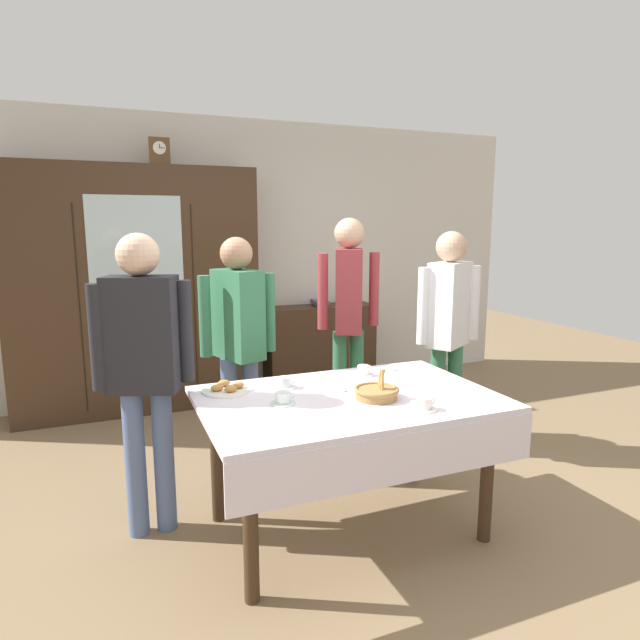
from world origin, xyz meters
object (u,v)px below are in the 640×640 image
object	(u,v)px
book_stack	(320,303)
tea_cup_far_left	(283,399)
person_near_right_end	(349,305)
person_behind_table_right	(238,332)
bookshelf_low	(320,346)
tea_cup_back_edge	(364,371)
spoon_front_edge	(341,392)
person_by_cabinet	(144,356)
tea_cup_far_right	(285,383)
spoon_mid_left	(393,370)
wall_cabinet	(137,291)
pastry_plate	(227,389)
person_behind_table_left	(448,320)
tea_cup_near_left	(425,404)
dining_table	(350,417)
mantel_clock	(159,152)
bread_basket	(377,392)

from	to	relation	value
book_stack	tea_cup_far_left	bearing A→B (deg)	-115.83
person_near_right_end	person_behind_table_right	bearing A→B (deg)	-164.02
bookshelf_low	tea_cup_back_edge	bearing A→B (deg)	-105.59
person_behind_table_right	spoon_front_edge	bearing A→B (deg)	-69.10
bookshelf_low	person_by_cabinet	bearing A→B (deg)	-130.71
tea_cup_far_right	person_by_cabinet	distance (m)	0.78
spoon_mid_left	person_near_right_end	distance (m)	0.96
tea_cup_back_edge	person_near_right_end	distance (m)	1.02
wall_cabinet	book_stack	size ratio (longest dim) A/B	10.02
pastry_plate	person_behind_table_left	xyz separation A→B (m)	(1.72, 0.38, 0.21)
book_stack	tea_cup_near_left	world-z (taller)	book_stack
dining_table	tea_cup_far_left	bearing A→B (deg)	173.39
person_near_right_end	dining_table	bearing A→B (deg)	-114.57
pastry_plate	mantel_clock	bearing A→B (deg)	91.67
mantel_clock	pastry_plate	world-z (taller)	mantel_clock
person_by_cabinet	person_behind_table_right	world-z (taller)	person_by_cabinet
tea_cup_far_left	person_behind_table_left	bearing A→B (deg)	25.18
wall_cabinet	person_near_right_end	world-z (taller)	wall_cabinet
tea_cup_near_left	person_behind_table_left	size ratio (longest dim) A/B	0.08
tea_cup_back_edge	spoon_mid_left	world-z (taller)	tea_cup_back_edge
dining_table	wall_cabinet	bearing A→B (deg)	109.17
dining_table	spoon_mid_left	bearing A→B (deg)	39.07
mantel_clock	spoon_mid_left	distance (m)	2.91
tea_cup_near_left	spoon_front_edge	size ratio (longest dim) A/B	1.09
tea_cup_far_left	person_by_cabinet	bearing A→B (deg)	149.07
mantel_clock	spoon_mid_left	size ratio (longest dim) A/B	2.02
mantel_clock	tea_cup_near_left	world-z (taller)	mantel_clock
tea_cup_near_left	pastry_plate	world-z (taller)	tea_cup_near_left
person_by_cabinet	spoon_mid_left	bearing A→B (deg)	-1.59
tea_cup_far_left	tea_cup_far_right	distance (m)	0.28
pastry_plate	wall_cabinet	bearing A→B (deg)	98.12
bookshelf_low	tea_cup_far_right	bearing A→B (deg)	-116.42
dining_table	tea_cup_far_right	world-z (taller)	tea_cup_far_right
bookshelf_low	spoon_front_edge	world-z (taller)	bookshelf_low
dining_table	tea_cup_back_edge	size ratio (longest dim) A/B	12.11
wall_cabinet	person_near_right_end	distance (m)	1.98
wall_cabinet	spoon_front_edge	size ratio (longest dim) A/B	18.43
spoon_front_edge	bread_basket	bearing A→B (deg)	-53.18
tea_cup_near_left	person_behind_table_left	distance (m)	1.38
bookshelf_low	person_by_cabinet	distance (m)	2.97
person_by_cabinet	person_behind_table_left	size ratio (longest dim) A/B	1.00
dining_table	wall_cabinet	size ratio (longest dim) A/B	0.72
tea_cup_far_right	person_behind_table_right	distance (m)	0.74
person_by_cabinet	spoon_front_edge	bearing A→B (deg)	-17.54
wall_cabinet	person_behind_table_right	distance (m)	1.66
book_stack	tea_cup_near_left	size ratio (longest dim) A/B	1.68
tea_cup_back_edge	person_behind_table_right	world-z (taller)	person_behind_table_right
person_by_cabinet	person_behind_table_right	distance (m)	0.88
book_stack	pastry_plate	distance (m)	2.71
dining_table	person_behind_table_left	world-z (taller)	person_behind_table_left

